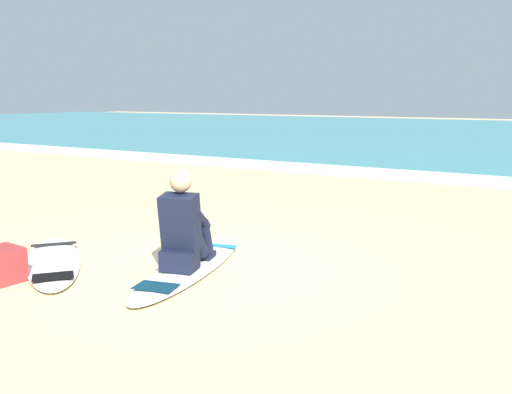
{
  "coord_description": "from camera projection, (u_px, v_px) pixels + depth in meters",
  "views": [
    {
      "loc": [
        3.27,
        -4.5,
        1.72
      ],
      "look_at": [
        -0.04,
        1.05,
        0.55
      ],
      "focal_mm": 39.79,
      "sensor_mm": 36.0,
      "label": 1
    }
  ],
  "objects": [
    {
      "name": "ground_plane",
      "position": [
        206.0,
        266.0,
        5.76
      ],
      "size": [
        80.0,
        80.0,
        0.0
      ],
      "primitive_type": "plane",
      "color": "#CCB584"
    },
    {
      "name": "sea",
      "position": [
        502.0,
        136.0,
        23.47
      ],
      "size": [
        80.0,
        28.0,
        0.1
      ],
      "primitive_type": "cube",
      "color": "teal",
      "rests_on": "ground"
    },
    {
      "name": "breaking_foam",
      "position": [
        408.0,
        175.0,
        11.88
      ],
      "size": [
        80.0,
        0.9,
        0.11
      ],
      "primitive_type": "cube",
      "color": "white",
      "rests_on": "ground"
    },
    {
      "name": "surfboard_main",
      "position": [
        191.0,
        266.0,
        5.66
      ],
      "size": [
        1.06,
        2.45,
        0.08
      ],
      "color": "white",
      "rests_on": "ground"
    },
    {
      "name": "surfer_seated",
      "position": [
        184.0,
        230.0,
        5.45
      ],
      "size": [
        0.51,
        0.76,
        0.95
      ],
      "color": "black",
      "rests_on": "surfboard_main"
    },
    {
      "name": "surfboard_spare_near",
      "position": [
        54.0,
        261.0,
        5.81
      ],
      "size": [
        1.87,
        1.7,
        0.08
      ],
      "color": "white",
      "rests_on": "ground"
    }
  ]
}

